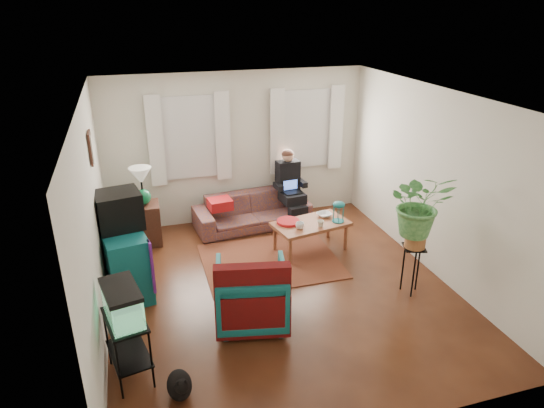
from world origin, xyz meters
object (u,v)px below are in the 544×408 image
object	(u,v)px
dresser	(125,261)
aquarium_stand	(128,348)
sofa	(252,206)
coffee_table	(310,236)
plant_stand	(411,270)
side_table	(146,224)
armchair	(251,291)

from	to	relation	value
dresser	aquarium_stand	bearing A→B (deg)	-100.65
sofa	dresser	size ratio (longest dim) A/B	1.94
coffee_table	plant_stand	size ratio (longest dim) A/B	1.68
side_table	armchair	xyz separation A→B (m)	(1.09, -2.52, 0.09)
aquarium_stand	dresser	bearing A→B (deg)	77.91
side_table	plant_stand	bearing A→B (deg)	-37.22
aquarium_stand	armchair	size ratio (longest dim) A/B	0.83
armchair	coffee_table	xyz separation A→B (m)	(1.35, 1.52, -0.19)
side_table	dresser	xyz separation A→B (m)	(-0.34, -1.37, 0.12)
aquarium_stand	plant_stand	distance (m)	3.69
side_table	plant_stand	world-z (taller)	plant_stand
armchair	coffee_table	distance (m)	2.04
sofa	plant_stand	distance (m)	3.02
sofa	dresser	world-z (taller)	dresser
sofa	plant_stand	xyz separation A→B (m)	(1.51, -2.62, -0.04)
side_table	dresser	distance (m)	1.42
sofa	aquarium_stand	bearing A→B (deg)	-129.29
armchair	plant_stand	world-z (taller)	armchair
coffee_table	plant_stand	world-z (taller)	plant_stand
aquarium_stand	plant_stand	size ratio (longest dim) A/B	1.04
side_table	sofa	bearing A→B (deg)	3.63
dresser	armchair	distance (m)	1.84
plant_stand	aquarium_stand	bearing A→B (deg)	-171.34
sofa	coffee_table	distance (m)	1.30
side_table	aquarium_stand	xyz separation A→B (m)	(-0.35, -3.06, 0.02)
side_table	armchair	world-z (taller)	armchair
plant_stand	armchair	bearing A→B (deg)	-179.55
aquarium_stand	armchair	world-z (taller)	armchair
aquarium_stand	side_table	bearing A→B (deg)	71.72
aquarium_stand	coffee_table	xyz separation A→B (m)	(2.79, 2.06, -0.12)
aquarium_stand	plant_stand	world-z (taller)	aquarium_stand
dresser	aquarium_stand	world-z (taller)	dresser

